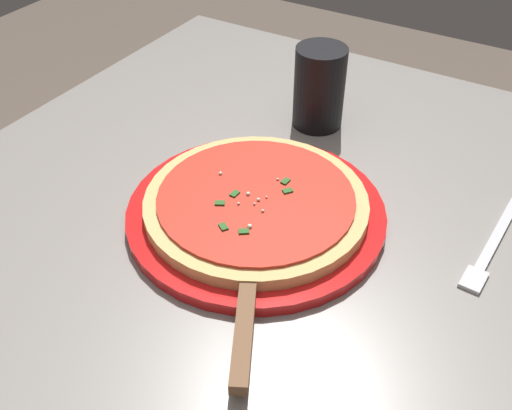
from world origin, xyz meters
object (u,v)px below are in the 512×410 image
(serving_plate, at_px, (256,213))
(pizza, at_px, (256,202))
(pizza_server, at_px, (247,303))
(fork, at_px, (491,247))
(cup_tall_drink, at_px, (319,87))

(serving_plate, distance_m, pizza, 0.02)
(pizza_server, bearing_deg, fork, 140.27)
(pizza, xyz_separation_m, cup_tall_drink, (-0.24, -0.03, 0.04))
(pizza, bearing_deg, fork, 109.27)
(fork, bearing_deg, cup_tall_drink, -115.77)
(fork, bearing_deg, pizza, -70.73)
(serving_plate, distance_m, cup_tall_drink, 0.25)
(serving_plate, xyz_separation_m, pizza_server, (0.14, 0.07, 0.01))
(pizza, bearing_deg, serving_plate, -174.95)
(pizza, bearing_deg, cup_tall_drink, -171.89)
(pizza, distance_m, cup_tall_drink, 0.24)
(pizza_server, xyz_separation_m, cup_tall_drink, (-0.38, -0.11, 0.04))
(pizza, distance_m, fork, 0.28)
(pizza_server, relative_size, fork, 1.15)
(serving_plate, xyz_separation_m, pizza, (0.00, 0.00, 0.02))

